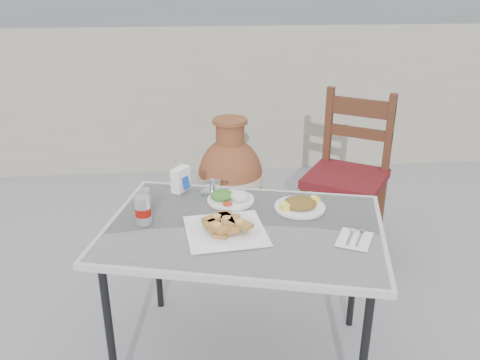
{
  "coord_description": "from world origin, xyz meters",
  "views": [
    {
      "loc": [
        -0.19,
        -1.8,
        1.68
      ],
      "look_at": [
        -0.02,
        0.09,
        0.87
      ],
      "focal_mm": 38.0,
      "sensor_mm": 36.0,
      "label": 1
    }
  ],
  "objects": [
    {
      "name": "cafe_table",
      "position": [
        -0.01,
        0.04,
        0.64
      ],
      "size": [
        1.29,
        1.02,
        0.69
      ],
      "rotation": [
        0.0,
        0.0,
        -0.25
      ],
      "color": "black",
      "rests_on": "ground"
    },
    {
      "name": "cola_glass",
      "position": [
        -0.43,
        0.26,
        0.73
      ],
      "size": [
        0.06,
        0.06,
        0.08
      ],
      "color": "white",
      "rests_on": "cafe_table"
    },
    {
      "name": "napkin_holder",
      "position": [
        -0.27,
        0.41,
        0.75
      ],
      "size": [
        0.09,
        0.11,
        0.11
      ],
      "rotation": [
        0.0,
        0.0,
        -0.6
      ],
      "color": "white",
      "rests_on": "cafe_table"
    },
    {
      "name": "chair",
      "position": [
        0.72,
        0.97,
        0.51
      ],
      "size": [
        0.61,
        0.61,
        0.99
      ],
      "rotation": [
        0.0,
        0.0,
        -0.57
      ],
      "color": "#3D1D10",
      "rests_on": "ground"
    },
    {
      "name": "condiment_caddy",
      "position": [
        -0.12,
        0.38,
        0.71
      ],
      "size": [
        0.12,
        0.11,
        0.07
      ],
      "rotation": [
        0.0,
        0.0,
        -0.41
      ],
      "color": "silver",
      "rests_on": "cafe_table"
    },
    {
      "name": "soda_can",
      "position": [
        -0.42,
        0.09,
        0.75
      ],
      "size": [
        0.07,
        0.07,
        0.12
      ],
      "color": "silver",
      "rests_on": "cafe_table"
    },
    {
      "name": "cutlery_napkin",
      "position": [
        0.41,
        -0.1,
        0.69
      ],
      "size": [
        0.18,
        0.2,
        0.01
      ],
      "rotation": [
        0.0,
        0.0,
        -0.48
      ],
      "color": "white",
      "rests_on": "cafe_table"
    },
    {
      "name": "salad_chopped_plate",
      "position": [
        0.25,
        0.17,
        0.71
      ],
      "size": [
        0.22,
        0.22,
        0.05
      ],
      "color": "white",
      "rests_on": "cafe_table"
    },
    {
      "name": "pide_plate",
      "position": [
        -0.09,
        -0.0,
        0.72
      ],
      "size": [
        0.34,
        0.34,
        0.06
      ],
      "rotation": [
        0.0,
        0.0,
        0.11
      ],
      "color": "white",
      "rests_on": "cafe_table"
    },
    {
      "name": "back_wall",
      "position": [
        0.0,
        2.5,
        0.6
      ],
      "size": [
        6.0,
        0.25,
        1.2
      ],
      "primitive_type": "cube",
      "color": "gray",
      "rests_on": "ground"
    },
    {
      "name": "terracotta_urn",
      "position": [
        0.03,
        1.33,
        0.36
      ],
      "size": [
        0.44,
        0.44,
        0.77
      ],
      "color": "brown",
      "rests_on": "ground"
    },
    {
      "name": "salad_rice_plate",
      "position": [
        -0.05,
        0.27,
        0.71
      ],
      "size": [
        0.21,
        0.21,
        0.05
      ],
      "color": "white",
      "rests_on": "cafe_table"
    }
  ]
}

